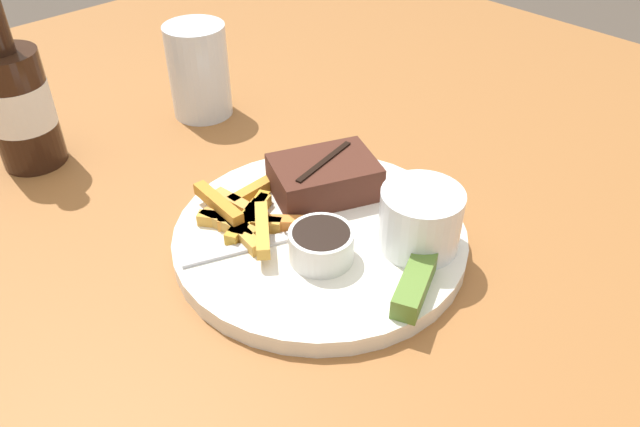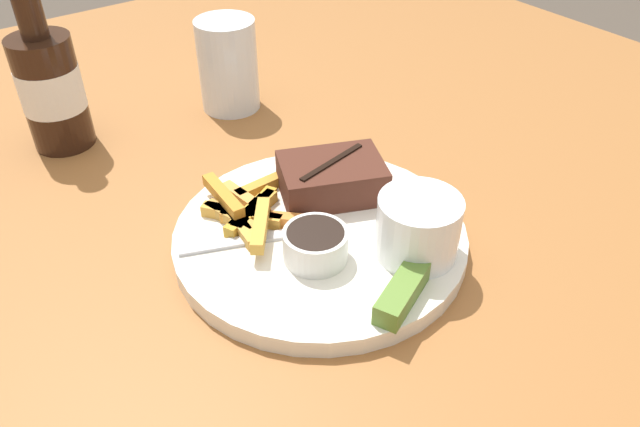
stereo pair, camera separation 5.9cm
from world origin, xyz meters
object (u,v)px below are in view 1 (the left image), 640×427
Objects in this scene: dinner_plate at (320,237)px; fork_utensil at (246,247)px; pickle_spear at (418,281)px; coleslaw_cup at (421,216)px; beer_bottle at (18,102)px; drinking_glass at (199,71)px; steak_portion at (324,177)px; dipping_sauce_cup at (321,244)px.

fork_utensil is at bearing 157.89° from dinner_plate.
coleslaw_cup is at bearing 38.44° from pickle_spear.
dinner_plate is at bearing -68.41° from beer_bottle.
pickle_spear is 0.48m from beer_bottle.
coleslaw_cup reaches higher than fork_utensil.
dinner_plate is at bearing -104.24° from drinking_glass.
drinking_glass reaches higher than dinner_plate.
pickle_spear is at bearing -41.45° from fork_utensil.
pickle_spear is at bearing -105.25° from steak_portion.
coleslaw_cup is 0.16m from fork_utensil.
dipping_sauce_cup is 0.75× the size of pickle_spear.
drinking_glass is at bearing 84.13° from fork_utensil.
beer_bottle is at bearing 106.80° from pickle_spear.
dipping_sauce_cup is 0.27× the size of beer_bottle.
steak_portion is 2.11× the size of dipping_sauce_cup.
pickle_spear reaches higher than dinner_plate.
fork_utensil is (-0.07, 0.03, 0.01)m from dinner_plate.
drinking_glass is at bearing 75.76° from dinner_plate.
coleslaw_cup is 0.38m from drinking_glass.
steak_portion is 0.16m from pickle_spear.
steak_portion is 0.12m from fork_utensil.
pickle_spear is at bearing -73.20° from beer_bottle.
dipping_sauce_cup is (-0.03, -0.03, 0.03)m from dinner_plate.
beer_bottle is at bearing 124.05° from fork_utensil.
dipping_sauce_cup reaches higher than dinner_plate.
coleslaw_cup is at bearing -31.76° from dipping_sauce_cup.
steak_portion is 0.58× the size of beer_bottle.
dinner_plate is 2.20× the size of fork_utensil.
drinking_glass reaches higher than pickle_spear.
coleslaw_cup is 0.46m from beer_bottle.
pickle_spear reaches higher than fork_utensil.
drinking_glass reaches higher than steak_portion.
pickle_spear is at bearing -88.40° from dinner_plate.
dinner_plate is 0.07m from fork_utensil.
steak_portion is at bearing -96.58° from drinking_glass.
drinking_glass is at bearing 72.58° from dipping_sauce_cup.
dinner_plate is 0.12m from pickle_spear.
dinner_plate is 3.59× the size of pickle_spear.
coleslaw_cup is (0.00, -0.12, 0.01)m from steak_portion.
coleslaw_cup reaches higher than steak_portion.
dipping_sauce_cup is 0.35m from drinking_glass.
steak_portion is 1.05× the size of drinking_glass.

